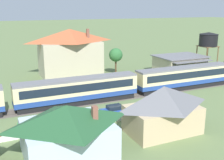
# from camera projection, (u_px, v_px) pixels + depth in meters

# --- Properties ---
(ground_plane) EXTENTS (600.00, 600.00, 0.00)m
(ground_plane) POSITION_uv_depth(u_px,v_px,m) (155.00, 91.00, 52.12)
(ground_plane) COLOR #607547
(passenger_train) EXTENTS (83.85, 3.01, 4.23)m
(passenger_train) POSITION_uv_depth(u_px,v_px,m) (137.00, 82.00, 49.29)
(passenger_train) COLOR #234293
(passenger_train) RESTS_ON ground_plane
(railway_track) EXTENTS (140.60, 3.60, 0.04)m
(railway_track) POSITION_uv_depth(u_px,v_px,m) (183.00, 88.00, 53.98)
(railway_track) COLOR #665B51
(railway_track) RESTS_ON ground_plane
(station_building) EXTENTS (11.21, 9.53, 4.18)m
(station_building) POSITION_uv_depth(u_px,v_px,m) (180.00, 64.00, 65.82)
(station_building) COLOR #BCB293
(station_building) RESTS_ON ground_plane
(station_house_terracotta_roof) EXTENTS (14.48, 8.07, 10.49)m
(station_house_terracotta_roof) POSITION_uv_depth(u_px,v_px,m) (70.00, 52.00, 63.35)
(station_house_terracotta_roof) COLOR #BCB293
(station_house_terracotta_roof) RESTS_ON ground_plane
(water_tower) EXTENTS (4.79, 4.79, 9.05)m
(water_tower) POSITION_uv_depth(u_px,v_px,m) (208.00, 40.00, 70.85)
(water_tower) COLOR brown
(water_tower) RESTS_ON ground_plane
(cottage_dark_green_roof_2) EXTENTS (9.80, 7.95, 5.40)m
(cottage_dark_green_roof_2) POSITION_uv_depth(u_px,v_px,m) (67.00, 129.00, 29.43)
(cottage_dark_green_roof_2) COLOR silver
(cottage_dark_green_roof_2) RESTS_ON ground_plane
(cottage_grey_roof) EXTENTS (9.39, 5.87, 5.95)m
(cottage_grey_roof) POSITION_uv_depth(u_px,v_px,m) (163.00, 109.00, 34.41)
(cottage_grey_roof) COLOR tan
(cottage_grey_roof) RESTS_ON ground_plane
(picket_fence_front) EXTENTS (45.64, 0.06, 1.05)m
(picket_fence_front) POSITION_uv_depth(u_px,v_px,m) (20.00, 135.00, 33.13)
(picket_fence_front) COLOR white
(picket_fence_front) RESTS_ON ground_plane
(parked_car_blue) EXTENTS (4.29, 1.82, 1.34)m
(parked_car_blue) POSITION_uv_depth(u_px,v_px,m) (115.00, 110.00, 40.90)
(parked_car_blue) COLOR #284CA8
(parked_car_blue) RESTS_ON ground_plane
(parked_car_green) EXTENTS (4.54, 2.26, 1.24)m
(parked_car_green) POSITION_uv_depth(u_px,v_px,m) (35.00, 124.00, 35.93)
(parked_car_green) COLOR #287A38
(parked_car_green) RESTS_ON ground_plane
(yard_tree_0) EXTENTS (3.10, 3.10, 6.15)m
(yard_tree_0) POSITION_uv_depth(u_px,v_px,m) (116.00, 55.00, 63.80)
(yard_tree_0) COLOR #4C3823
(yard_tree_0) RESTS_ON ground_plane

